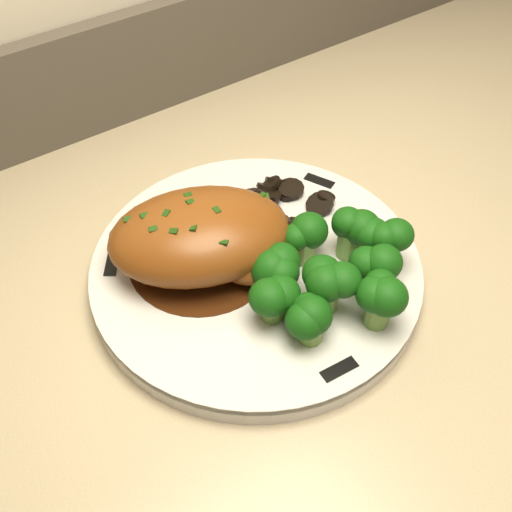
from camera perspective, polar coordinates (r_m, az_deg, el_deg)
counter at (r=1.08m, az=20.05°, el=-7.12°), size 1.87×0.64×0.93m
plate at (r=0.56m, az=0.00°, el=-1.35°), size 0.36×0.36×0.02m
rim_accent_0 at (r=0.63m, az=5.64°, el=6.63°), size 0.02×0.03×0.00m
rim_accent_1 at (r=0.57m, az=-12.67°, el=-0.65°), size 0.03×0.03×0.00m
rim_accent_2 at (r=0.49m, az=7.41°, el=-9.99°), size 0.03×0.01×0.00m
gravy_pool at (r=0.56m, az=-4.84°, el=-0.29°), size 0.13×0.13×0.00m
chicken_breast at (r=0.54m, az=-4.44°, el=1.61°), size 0.18×0.16×0.06m
mushroom_pile at (r=0.59m, az=1.76°, el=3.95°), size 0.10×0.07×0.02m
broccoli_florets at (r=0.52m, az=6.71°, el=-1.39°), size 0.14×0.12×0.05m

